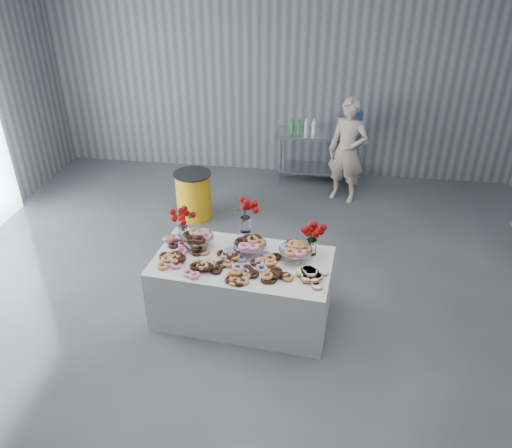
{
  "coord_description": "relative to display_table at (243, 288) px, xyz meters",
  "views": [
    {
      "loc": [
        0.79,
        -3.89,
        3.8
      ],
      "look_at": [
        0.08,
        0.93,
        0.92
      ],
      "focal_mm": 35.0,
      "sensor_mm": 36.0,
      "label": 1
    }
  ],
  "objects": [
    {
      "name": "bouquet_center",
      "position": [
        -0.02,
        0.35,
        0.75
      ],
      "size": [
        0.26,
        0.26,
        0.57
      ],
      "color": "silver",
      "rests_on": "display_table"
    },
    {
      "name": "donut_mounds",
      "position": [
        0.0,
        -0.05,
        0.42
      ],
      "size": [
        1.87,
        0.95,
        0.09
      ],
      "primitive_type": null,
      "rotation": [
        0.0,
        0.0,
        -0.09
      ],
      "color": "#BF7D45",
      "rests_on": "display_table"
    },
    {
      "name": "cake_stand_mid",
      "position": [
        0.06,
        0.15,
        0.52
      ],
      "size": [
        0.36,
        0.36,
        0.17
      ],
      "color": "silver",
      "rests_on": "display_table"
    },
    {
      "name": "room_walls",
      "position": [
        -0.28,
        -0.37,
        2.26
      ],
      "size": [
        8.04,
        9.04,
        4.02
      ],
      "color": "gray",
      "rests_on": "ground"
    },
    {
      "name": "person",
      "position": [
        1.14,
        3.07,
        0.46
      ],
      "size": [
        0.71,
        0.6,
        1.67
      ],
      "primitive_type": "imported",
      "rotation": [
        0.0,
        0.0,
        -0.39
      ],
      "color": "#CC8C93",
      "rests_on": "ground"
    },
    {
      "name": "prep_table",
      "position": [
        0.72,
        3.66,
        0.24
      ],
      "size": [
        1.5,
        0.6,
        0.9
      ],
      "color": "silver",
      "rests_on": "ground"
    },
    {
      "name": "display_table",
      "position": [
        0.0,
        0.0,
        0.0
      ],
      "size": [
        1.98,
        1.16,
        0.75
      ],
      "primitive_type": "cube",
      "rotation": [
        0.0,
        0.0,
        -0.09
      ],
      "color": "white",
      "rests_on": "ground"
    },
    {
      "name": "drink_bottles",
      "position": [
        0.4,
        3.56,
        0.66
      ],
      "size": [
        0.54,
        0.08,
        0.27
      ],
      "primitive_type": null,
      "color": "#268C33",
      "rests_on": "prep_table"
    },
    {
      "name": "water_jug",
      "position": [
        1.22,
        3.66,
        0.77
      ],
      "size": [
        0.28,
        0.28,
        0.55
      ],
      "color": "#3B71CA",
      "rests_on": "prep_table"
    },
    {
      "name": "trash_barrel",
      "position": [
        -1.12,
        2.15,
        -0.01
      ],
      "size": [
        0.56,
        0.56,
        0.72
      ],
      "rotation": [
        0.0,
        0.0,
        0.06
      ],
      "color": "#F0AB14",
      "rests_on": "ground"
    },
    {
      "name": "bouquet_right",
      "position": [
        0.72,
        0.24,
        0.67
      ],
      "size": [
        0.26,
        0.26,
        0.42
      ],
      "color": "white",
      "rests_on": "display_table"
    },
    {
      "name": "bouquet_left",
      "position": [
        -0.73,
        0.31,
        0.67
      ],
      "size": [
        0.26,
        0.26,
        0.42
      ],
      "color": "white",
      "rests_on": "display_table"
    },
    {
      "name": "danish_pile",
      "position": [
        0.73,
        -0.21,
        0.43
      ],
      "size": [
        0.48,
        0.48,
        0.11
      ],
      "primitive_type": null,
      "color": "silver",
      "rests_on": "display_table"
    },
    {
      "name": "cake_stand_left",
      "position": [
        -0.54,
        0.2,
        0.52
      ],
      "size": [
        0.36,
        0.36,
        0.17
      ],
      "color": "silver",
      "rests_on": "display_table"
    },
    {
      "name": "cake_stand_right",
      "position": [
        0.56,
        0.1,
        0.52
      ],
      "size": [
        0.36,
        0.36,
        0.17
      ],
      "color": "silver",
      "rests_on": "display_table"
    },
    {
      "name": "ground",
      "position": [
        -0.0,
        -0.44,
        -0.38
      ],
      "size": [
        9.0,
        9.0,
        0.0
      ],
      "primitive_type": "plane",
      "color": "#3D4045",
      "rests_on": "ground"
    }
  ]
}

